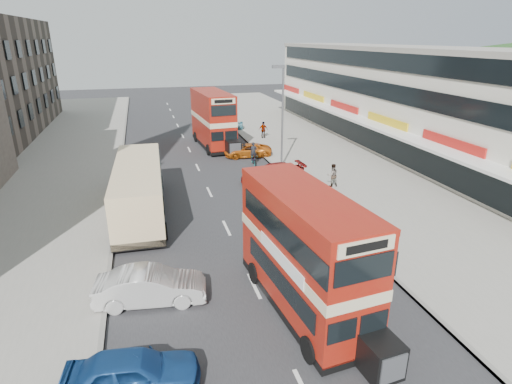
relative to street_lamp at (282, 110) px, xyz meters
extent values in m
plane|color=#28282B|center=(-6.52, -18.00, -4.78)|extent=(160.00, 160.00, 0.00)
cube|color=#28282B|center=(-6.52, 2.00, -4.78)|extent=(12.00, 90.00, 0.01)
cube|color=gray|center=(5.48, 2.00, -4.71)|extent=(12.00, 90.00, 0.15)
cube|color=gray|center=(-18.52, 2.00, -4.71)|extent=(12.00, 90.00, 0.15)
cube|color=gray|center=(-12.62, 2.00, -4.71)|extent=(0.20, 90.00, 0.16)
cube|color=gray|center=(-0.42, 2.00, -4.71)|extent=(0.20, 90.00, 0.16)
cube|color=beige|center=(13.48, 4.00, -0.28)|extent=(8.00, 46.00, 9.00)
cube|color=black|center=(9.43, 4.00, -3.18)|extent=(0.10, 44.00, 2.40)
cube|color=gray|center=(13.48, 4.00, 4.32)|extent=(8.20, 46.20, 0.40)
cube|color=white|center=(8.58, 4.00, -1.78)|extent=(1.80, 44.00, 0.20)
cylinder|color=slate|center=(0.08, 0.00, -0.78)|extent=(0.16, 0.16, 8.00)
cube|color=slate|center=(-0.32, 0.00, 3.22)|extent=(1.00, 0.20, 0.25)
cube|color=black|center=(-5.09, -17.89, -4.46)|extent=(3.06, 7.56, 0.32)
cube|color=maroon|center=(-5.09, -17.89, -3.36)|extent=(3.04, 7.56, 2.03)
cube|color=beige|center=(-5.09, -17.89, -2.21)|extent=(3.08, 7.61, 0.41)
cube|color=maroon|center=(-5.09, -17.89, -1.10)|extent=(3.04, 7.56, 1.93)
cube|color=maroon|center=(-5.09, -17.89, -0.06)|extent=(3.06, 7.58, 0.23)
cube|color=black|center=(-4.08, -22.04, -3.96)|extent=(1.21, 1.21, 1.20)
cube|color=black|center=(-4.03, 8.64, -4.43)|extent=(3.15, 8.21, 0.35)
cube|color=maroon|center=(-4.03, 8.64, -3.23)|extent=(3.13, 8.21, 2.21)
cube|color=beige|center=(-4.03, 8.64, -1.97)|extent=(3.18, 8.25, 0.45)
cube|color=maroon|center=(-4.03, 8.64, -0.77)|extent=(3.13, 8.21, 2.11)
cube|color=maroon|center=(-4.03, 8.64, 0.37)|extent=(3.16, 8.23, 0.25)
cube|color=black|center=(-3.04, 4.09, -3.88)|extent=(1.30, 1.30, 1.31)
cube|color=black|center=(-11.11, -6.48, -4.36)|extent=(2.98, 10.66, 0.42)
cube|color=beige|center=(-11.11, -6.48, -3.14)|extent=(2.96, 10.66, 2.75)
imported|color=navy|center=(-11.49, -20.50, -4.10)|extent=(4.16, 2.01, 1.37)
imported|color=beige|center=(-10.82, -16.00, -4.06)|extent=(4.54, 2.08, 1.44)
imported|color=maroon|center=(-1.68, -3.19, -4.10)|extent=(4.82, 2.12, 1.38)
imported|color=#CC6114|center=(-1.75, 4.10, -4.20)|extent=(4.38, 2.34, 1.17)
imported|color=#5DA8BA|center=(-1.26, 15.66, -4.16)|extent=(3.86, 1.98, 1.26)
imported|color=gray|center=(2.01, -5.48, -3.81)|extent=(0.61, 0.42, 1.65)
imported|color=gray|center=(1.51, 10.33, -3.79)|extent=(1.03, 0.52, 1.69)
imported|color=gray|center=(-1.87, 1.53, -4.36)|extent=(0.65, 1.65, 0.85)
imported|color=black|center=(-1.87, 1.53, -3.65)|extent=(0.59, 0.40, 1.57)
camera|label=1|loc=(-10.49, -30.85, 5.30)|focal=29.14mm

